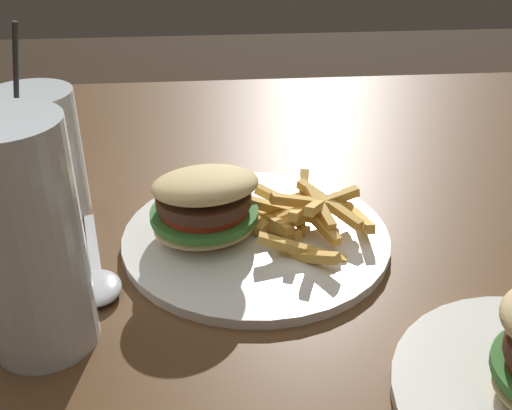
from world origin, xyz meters
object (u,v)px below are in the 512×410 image
object	(u,v)px
juice_glass	(41,160)
spoon	(97,283)
beer_glass	(27,243)
meal_plate_near	(238,221)

from	to	relation	value
juice_glass	spoon	xyz separation A→B (m)	(-0.07, 0.14, -0.05)
beer_glass	spoon	xyz separation A→B (m)	(-0.03, -0.06, -0.08)
meal_plate_near	beer_glass	xyz separation A→B (m)	(0.16, 0.12, 0.07)
spoon	juice_glass	bearing A→B (deg)	-166.10
meal_plate_near	juice_glass	xyz separation A→B (m)	(0.20, -0.08, 0.04)
juice_glass	spoon	distance (m)	0.17
juice_glass	spoon	bearing A→B (deg)	116.24
beer_glass	juice_glass	distance (m)	0.21
beer_glass	spoon	world-z (taller)	beer_glass
beer_glass	juice_glass	bearing A→B (deg)	-78.81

